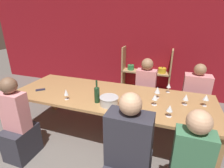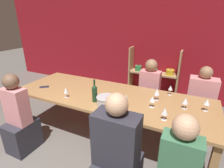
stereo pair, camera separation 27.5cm
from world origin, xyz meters
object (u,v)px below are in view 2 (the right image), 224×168
object	(u,v)px
dining_table	(109,99)
person_near_b	(116,165)
wine_glass_red_d	(171,88)
person_far_b	(199,108)
shelf_unit	(152,81)
wine_glass_red_b	(157,92)
person_far_a	(149,97)
wine_glass_empty_a	(152,99)
cell_phone	(44,87)
wine_glass_red_e	(185,101)
wine_glass_red_c	(207,102)
wine_glass_red_a	(66,91)
mixing_bowl	(106,100)
person_near_a	(20,123)
wine_glass_empty_b	(165,111)
wine_bottle_green	(95,93)
wine_glass_white_a	(126,98)

from	to	relation	value
dining_table	person_near_b	size ratio (longest dim) A/B	2.40
wine_glass_red_d	person_far_b	distance (m)	0.80
shelf_unit	wine_glass_red_b	world-z (taller)	shelf_unit
person_far_a	wine_glass_red_b	bearing A→B (deg)	111.08
wine_glass_empty_a	cell_phone	distance (m)	1.86
dining_table	wine_glass_red_e	world-z (taller)	wine_glass_red_e
wine_glass_red_c	person_far_a	world-z (taller)	person_far_a
wine_glass_red_a	person_near_b	world-z (taller)	person_near_b
cell_phone	person_near_b	world-z (taller)	person_near_b
wine_glass_red_b	wine_glass_empty_a	bearing A→B (deg)	-91.78
wine_glass_red_e	cell_phone	world-z (taller)	wine_glass_red_e
mixing_bowl	wine_glass_red_c	world-z (taller)	wine_glass_red_c
person_near_a	wine_glass_red_a	bearing A→B (deg)	44.27
shelf_unit	person_far_a	distance (m)	1.01
mixing_bowl	person_far_a	world-z (taller)	person_far_a
mixing_bowl	wine_glass_red_a	world-z (taller)	wine_glass_red_a
wine_glass_red_d	person_far_b	bearing A→B (deg)	44.52
wine_glass_red_c	person_near_a	xyz separation A→B (m)	(-2.39, -0.94, -0.44)
person_far_a	wine_glass_empty_b	bearing A→B (deg)	111.48
wine_bottle_green	person_far_a	distance (m)	1.34
dining_table	person_near_a	bearing A→B (deg)	-141.57
wine_glass_empty_a	cell_phone	world-z (taller)	wine_glass_empty_a
dining_table	person_far_b	world-z (taller)	person_far_b
wine_glass_red_b	person_far_b	xyz separation A→B (m)	(0.62, 0.73, -0.47)
person_near_a	wine_glass_red_d	bearing A→B (deg)	33.40
wine_glass_white_a	cell_phone	world-z (taller)	wine_glass_white_a
wine_glass_white_a	person_near_b	bearing A→B (deg)	-75.78
dining_table	wine_glass_empty_b	bearing A→B (deg)	-20.42
wine_glass_red_a	wine_glass_red_b	distance (m)	1.35
wine_glass_red_c	wine_glass_empty_b	size ratio (longest dim) A/B	1.08
wine_bottle_green	wine_glass_red_b	world-z (taller)	wine_bottle_green
wine_glass_red_a	person_near_a	bearing A→B (deg)	-135.73
wine_glass_red_a	wine_glass_red_e	size ratio (longest dim) A/B	1.03
wine_bottle_green	wine_glass_red_b	xyz separation A→B (m)	(0.79, 0.43, -0.01)
wine_glass_red_e	person_near_a	xyz separation A→B (m)	(-2.14, -0.89, -0.42)
wine_glass_red_b	cell_phone	distance (m)	1.90
dining_table	mixing_bowl	bearing A→B (deg)	-71.65
wine_glass_white_a	wine_glass_empty_b	xyz separation A→B (m)	(0.53, -0.10, -0.02)
wine_bottle_green	wine_glass_white_a	size ratio (longest dim) A/B	1.83
mixing_bowl	wine_glass_red_c	bearing A→B (deg)	18.29
mixing_bowl	wine_glass_red_e	size ratio (longest dim) A/B	1.68
wine_glass_red_d	wine_glass_red_e	xyz separation A→B (m)	(0.24, -0.36, -0.00)
shelf_unit	mixing_bowl	distance (m)	2.21
wine_glass_red_a	person_far_b	xyz separation A→B (m)	(1.87, 1.23, -0.46)
wine_glass_red_e	person_near_a	bearing A→B (deg)	-157.34
wine_glass_red_d	person_far_a	distance (m)	0.76
shelf_unit	person_far_b	world-z (taller)	shelf_unit
mixing_bowl	wine_bottle_green	size ratio (longest dim) A/B	0.79
wine_bottle_green	wine_glass_red_a	bearing A→B (deg)	-171.74
mixing_bowl	wine_glass_empty_b	size ratio (longest dim) A/B	1.70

